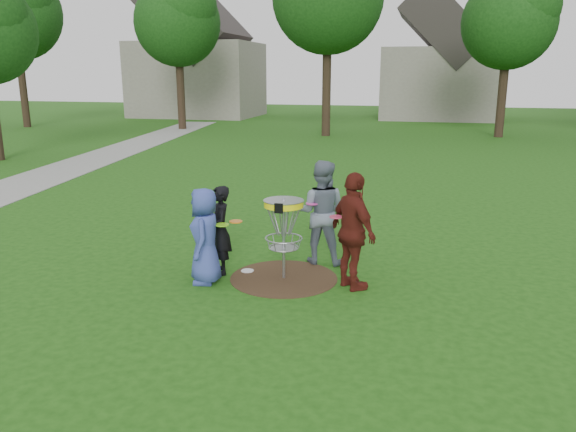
% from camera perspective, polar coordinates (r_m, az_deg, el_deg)
% --- Properties ---
extents(ground, '(100.00, 100.00, 0.00)m').
position_cam_1_polar(ground, '(9.45, -0.43, -6.33)').
color(ground, '#19470F').
rests_on(ground, ground).
extents(dirt_patch, '(1.80, 1.80, 0.01)m').
position_cam_1_polar(dirt_patch, '(9.45, -0.43, -6.30)').
color(dirt_patch, '#47331E').
rests_on(dirt_patch, ground).
extents(concrete_path, '(7.75, 39.92, 0.02)m').
position_cam_1_polar(concrete_path, '(20.81, -22.44, 4.11)').
color(concrete_path, '#9E9E99').
rests_on(concrete_path, ground).
extents(player_blue, '(0.66, 0.86, 1.57)m').
position_cam_1_polar(player_blue, '(9.14, -8.43, -2.03)').
color(player_blue, '#39489C').
rests_on(player_blue, ground).
extents(player_black, '(0.57, 0.66, 1.52)m').
position_cam_1_polar(player_black, '(9.53, -6.89, -1.45)').
color(player_black, black).
rests_on(player_black, ground).
extents(player_grey, '(0.93, 0.74, 1.86)m').
position_cam_1_polar(player_grey, '(9.98, 3.40, 0.39)').
color(player_grey, slate).
rests_on(player_grey, ground).
extents(player_maroon, '(1.06, 1.13, 1.87)m').
position_cam_1_polar(player_maroon, '(8.79, 6.65, -1.60)').
color(player_maroon, '#571A13').
rests_on(player_maroon, ground).
extents(disc_on_grass, '(0.22, 0.22, 0.02)m').
position_cam_1_polar(disc_on_grass, '(9.78, -4.15, -5.58)').
color(disc_on_grass, silver).
rests_on(disc_on_grass, ground).
extents(disc_golf_basket, '(0.66, 0.67, 1.38)m').
position_cam_1_polar(disc_golf_basket, '(9.14, -0.44, -0.34)').
color(disc_golf_basket, '#9EA0A5').
rests_on(disc_golf_basket, ground).
extents(held_discs, '(2.04, 1.29, 0.24)m').
position_cam_1_polar(held_discs, '(9.21, -1.18, -0.04)').
color(held_discs, '#81E319').
rests_on(held_discs, ground).
extents(tree_row, '(51.20, 17.42, 9.90)m').
position_cam_1_polar(tree_row, '(29.43, 10.81, 19.77)').
color(tree_row, '#38281C').
rests_on(tree_row, ground).
extents(house_row, '(44.50, 10.65, 11.62)m').
position_cam_1_polar(house_row, '(41.73, 17.77, 14.87)').
color(house_row, gray).
rests_on(house_row, ground).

